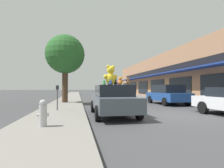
# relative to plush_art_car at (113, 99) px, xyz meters

# --- Properties ---
(ground_plane) EXTENTS (260.00, 260.00, 0.00)m
(ground_plane) POSITION_rel_plush_art_car_xyz_m (2.59, -0.37, -0.75)
(ground_plane) COLOR #424244
(sidewalk_near) EXTENTS (2.43, 90.00, 0.16)m
(sidewalk_near) POSITION_rel_plush_art_car_xyz_m (-2.48, -0.37, -0.67)
(sidewalk_near) COLOR gray
(sidewalk_near) RESTS_ON ground_plane
(storefront_row) EXTENTS (14.07, 36.57, 5.71)m
(storefront_row) POSITION_rel_plush_art_car_xyz_m (15.25, 13.76, 2.11)
(storefront_row) COLOR tan
(storefront_row) RESTS_ON ground_plane
(plush_art_car) EXTENTS (1.93, 4.21, 1.42)m
(plush_art_car) POSITION_rel_plush_art_car_xyz_m (0.00, 0.00, 0.00)
(plush_art_car) COLOR #4C5660
(plush_art_car) RESTS_ON ground_plane
(teddy_bear_giant) EXTENTS (0.71, 0.47, 0.94)m
(teddy_bear_giant) POSITION_rel_plush_art_car_xyz_m (-0.12, -0.07, 1.12)
(teddy_bear_giant) COLOR yellow
(teddy_bear_giant) RESTS_ON plush_art_car
(teddy_bear_red) EXTENTS (0.18, 0.13, 0.24)m
(teddy_bear_red) POSITION_rel_plush_art_car_xyz_m (0.18, 0.23, 0.79)
(teddy_bear_red) COLOR red
(teddy_bear_red) RESTS_ON plush_art_car
(teddy_bear_teal) EXTENTS (0.15, 0.19, 0.25)m
(teddy_bear_teal) POSITION_rel_plush_art_car_xyz_m (0.41, 0.32, 0.79)
(teddy_bear_teal) COLOR teal
(teddy_bear_teal) RESTS_ON plush_art_car
(teddy_bear_green) EXTENTS (0.21, 0.18, 0.28)m
(teddy_bear_green) POSITION_rel_plush_art_car_xyz_m (-0.26, 1.02, 0.81)
(teddy_bear_green) COLOR green
(teddy_bear_green) RESTS_ON plush_art_car
(teddy_bear_brown) EXTENTS (0.20, 0.24, 0.33)m
(teddy_bear_brown) POSITION_rel_plush_art_car_xyz_m (0.52, -0.74, 0.83)
(teddy_bear_brown) COLOR olive
(teddy_bear_brown) RESTS_ON plush_art_car
(teddy_bear_blue) EXTENTS (0.16, 0.10, 0.22)m
(teddy_bear_blue) POSITION_rel_plush_art_car_xyz_m (-0.27, -0.81, 0.77)
(teddy_bear_blue) COLOR blue
(teddy_bear_blue) RESTS_ON plush_art_car
(teddy_bear_purple) EXTENTS (0.22, 0.15, 0.29)m
(teddy_bear_purple) POSITION_rel_plush_art_car_xyz_m (0.43, 0.65, 0.81)
(teddy_bear_purple) COLOR purple
(teddy_bear_purple) RESTS_ON plush_art_car
(teddy_bear_pink) EXTENTS (0.17, 0.22, 0.29)m
(teddy_bear_pink) POSITION_rel_plush_art_car_xyz_m (-0.09, 0.63, 0.81)
(teddy_bear_pink) COLOR pink
(teddy_bear_pink) RESTS_ON plush_art_car
(teddy_bear_orange) EXTENTS (0.27, 0.23, 0.37)m
(teddy_bear_orange) POSITION_rel_plush_art_car_xyz_m (0.20, -0.63, 0.85)
(teddy_bear_orange) COLOR orange
(teddy_bear_orange) RESTS_ON plush_art_car
(teddy_bear_black) EXTENTS (0.22, 0.14, 0.29)m
(teddy_bear_black) POSITION_rel_plush_art_car_xyz_m (0.13, 0.04, 0.81)
(teddy_bear_black) COLOR black
(teddy_bear_black) RESTS_ON plush_art_car
(parked_car_far_center) EXTENTS (2.01, 4.16, 1.54)m
(parked_car_far_center) POSITION_rel_plush_art_car_xyz_m (5.39, 4.74, 0.06)
(parked_car_far_center) COLOR #1E4793
(parked_car_far_center) RESTS_ON ground_plane
(street_tree) EXTENTS (3.10, 3.10, 5.40)m
(street_tree) POSITION_rel_plush_art_car_xyz_m (-2.62, 6.36, 3.22)
(street_tree) COLOR #473323
(street_tree) RESTS_ON sidewalk_near
(fire_hydrant) EXTENTS (0.33, 0.22, 0.79)m
(fire_hydrant) POSITION_rel_plush_art_car_xyz_m (-2.63, -2.61, -0.20)
(fire_hydrant) COLOR #B2B2B7
(fire_hydrant) RESTS_ON sidewalk_near
(parking_meter) EXTENTS (0.14, 0.10, 1.27)m
(parking_meter) POSITION_rel_plush_art_car_xyz_m (-2.65, 1.34, 0.22)
(parking_meter) COLOR #4C4C51
(parking_meter) RESTS_ON sidewalk_near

